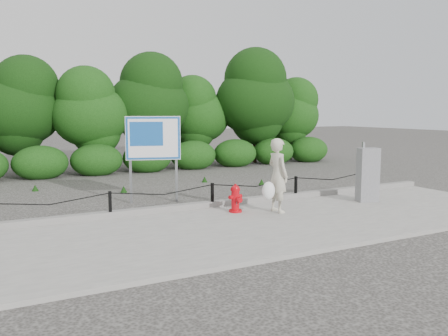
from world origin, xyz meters
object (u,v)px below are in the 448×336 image
object	(u,v)px
fire_hydrant	(236,199)
utility_cabinet	(368,175)
pedestrian	(277,176)
advertising_sign	(153,142)

from	to	relation	value
fire_hydrant	utility_cabinet	bearing A→B (deg)	-15.49
pedestrian	utility_cabinet	distance (m)	2.80
pedestrian	utility_cabinet	xyz separation A→B (m)	(2.80, -0.02, -0.14)
utility_cabinet	advertising_sign	size ratio (longest dim) A/B	0.67
fire_hydrant	advertising_sign	bearing A→B (deg)	108.19
utility_cabinet	pedestrian	bearing A→B (deg)	-166.62
pedestrian	utility_cabinet	world-z (taller)	pedestrian
pedestrian	advertising_sign	distance (m)	3.51
fire_hydrant	utility_cabinet	world-z (taller)	utility_cabinet
fire_hydrant	utility_cabinet	xyz separation A→B (m)	(3.65, -0.47, 0.38)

